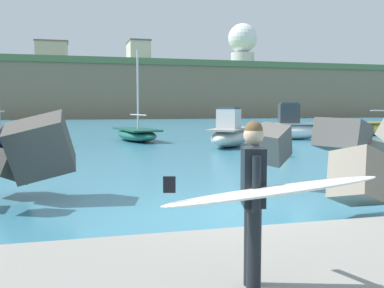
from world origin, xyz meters
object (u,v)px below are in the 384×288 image
Objects in this scene: boat_mid_left at (384,128)px; boat_mid_centre at (230,134)px; boat_near_right at (293,128)px; boat_far_left at (1,135)px; surfer_with_board at (258,194)px; station_building_west at (138,53)px; boat_near_left at (136,134)px; radar_dome at (243,43)px; station_building_central at (52,54)px; mooring_buoy_inner at (284,152)px.

boat_mid_left is 1.42× the size of boat_mid_centre.
boat_near_right is 18.32m from boat_far_left.
station_building_west is (13.20, 94.93, 12.77)m from surfer_with_board.
boat_mid_centre is (4.38, -5.58, 0.26)m from boat_near_left.
surfer_with_board is 24.16m from boat_far_left.
boat_far_left is at bearing -175.20° from boat_mid_left.
boat_mid_centre is 0.51× the size of radar_dome.
station_building_west is (18.73, 71.42, 13.47)m from boat_far_left.
station_building_central reaches higher than station_building_west.
boat_mid_centre is 11.67× the size of mooring_buoy_inner.
boat_mid_left is at bearing -71.69° from station_building_central.
station_building_central reaches higher than boat_mid_left.
boat_mid_centre reaches higher than surfer_with_board.
station_building_central is (-12.42, 93.84, 14.34)m from mooring_buoy_inner.
radar_dome is (30.88, 76.31, 16.33)m from boat_mid_centre.
radar_dome reaches higher than boat_mid_centre.
station_building_west is at bearing 89.66° from boat_near_right.
radar_dome is at bearing -15.63° from station_building_central.
boat_near_left is 1.27× the size of boat_near_right.
surfer_with_board is at bearing -95.48° from boat_near_left.
boat_near_left is at bearing -177.15° from boat_mid_left.
boat_near_right is at bearing 35.08° from boat_mid_centre.
surfer_with_board is 15.55m from mooring_buoy_inner.
station_building_west reaches higher than boat_far_left.
radar_dome is 1.32× the size of station_building_central.
station_building_central is (-7.56, 82.71, 14.11)m from boat_near_left.
boat_mid_centre is at bearing 70.65° from surfer_with_board.
boat_near_right is at bearing -77.94° from station_building_central.
boat_far_left is 0.80× the size of radar_dome.
boat_far_left is at bearing 142.52° from mooring_buoy_inner.
boat_near_right is 0.59× the size of boat_far_left.
station_building_central is at bearing 102.06° from boat_near_right.
surfer_with_board is 0.41× the size of boat_mid_centre.
surfer_with_board is 4.80× the size of mooring_buoy_inner.
boat_near_right is at bearing 60.48° from mooring_buoy_inner.
station_building_west is at bearing -178.49° from radar_dome.
radar_dome is at bearing 77.26° from boat_mid_left.
station_building_west is at bearing 97.15° from boat_mid_left.
boat_near_left is 0.59× the size of radar_dome.
boat_mid_left reaches higher than boat_mid_centre.
radar_dome is at bearing 63.50° from boat_near_left.
boat_mid_left is (21.88, 25.81, -0.70)m from surfer_with_board.
boat_mid_left is (19.49, 0.97, 0.13)m from boat_near_left.
station_building_west is (-24.44, -0.64, -2.99)m from radar_dome.
station_building_west is at bearing 85.14° from boat_mid_centre.
station_building_west is (5.96, 81.22, 13.82)m from mooring_buoy_inner.
radar_dome is at bearing 68.50° from surfer_with_board.
boat_near_left reaches higher than boat_mid_centre.
station_building_central is (-42.82, 11.98, -2.47)m from radar_dome.
station_building_central reaches higher than boat_far_left.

